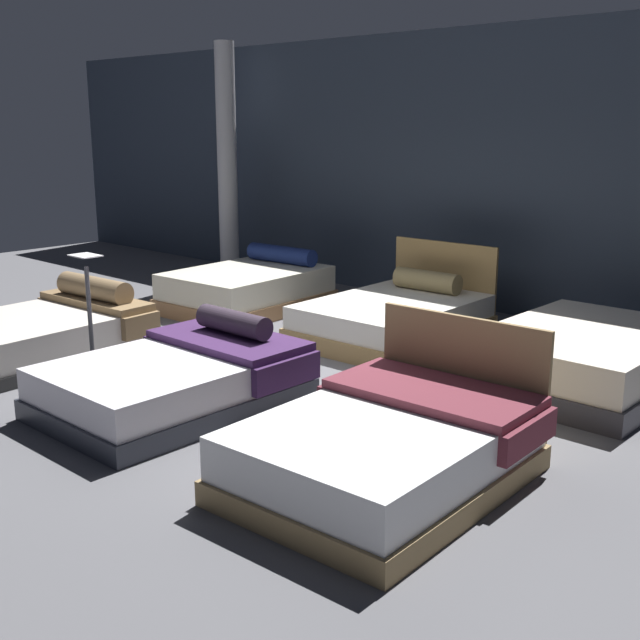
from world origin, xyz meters
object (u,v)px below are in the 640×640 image
at_px(bed_1, 178,379).
at_px(price_sign, 91,333).
at_px(bed_3, 248,289).
at_px(bed_2, 389,447).
at_px(support_pillar, 227,164).
at_px(bed_5, 586,358).
at_px(bed_4, 396,317).
at_px(bed_0, 46,332).

xyz_separation_m(bed_1, price_sign, (-1.09, -0.14, 0.23)).
distance_m(bed_1, bed_3, 3.64).
relative_size(bed_2, support_pillar, 0.59).
bearing_deg(bed_5, support_pillar, 169.23).
bearing_deg(support_pillar, bed_2, -33.03).
bearing_deg(bed_1, bed_2, 1.13).
distance_m(bed_5, support_pillar, 6.60).
distance_m(bed_4, bed_5, 2.28).
bearing_deg(bed_2, bed_1, 178.69).
relative_size(bed_0, bed_2, 0.97).
bearing_deg(bed_2, bed_3, 145.41).
relative_size(bed_0, support_pillar, 0.57).
bearing_deg(bed_2, bed_5, 85.93).
bearing_deg(bed_0, support_pillar, 110.19).
height_order(bed_5, support_pillar, support_pillar).
relative_size(bed_2, bed_4, 0.96).
bearing_deg(support_pillar, bed_4, -15.13).
bearing_deg(bed_2, support_pillar, 144.63).
distance_m(bed_2, bed_5, 2.83).
distance_m(bed_0, bed_3, 2.84).
height_order(price_sign, support_pillar, support_pillar).
bearing_deg(bed_0, bed_5, 28.71).
bearing_deg(price_sign, support_pillar, 124.60).
height_order(bed_0, bed_1, bed_0).
relative_size(bed_0, bed_5, 0.94).
bearing_deg(support_pillar, bed_5, -10.95).
relative_size(bed_0, bed_3, 0.97).
height_order(bed_0, bed_4, bed_4).
distance_m(bed_0, bed_2, 4.46).
height_order(bed_2, bed_3, bed_2).
bearing_deg(bed_5, bed_1, -128.56).
bearing_deg(bed_3, bed_5, -3.17).
distance_m(bed_4, support_pillar, 4.45).
distance_m(bed_0, bed_4, 3.74).
bearing_deg(bed_1, bed_3, 128.32).
bearing_deg(bed_4, support_pillar, 163.40).
distance_m(bed_3, bed_4, 2.28).
bearing_deg(bed_5, bed_0, -147.77).
height_order(bed_1, bed_2, bed_2).
height_order(bed_0, price_sign, price_sign).
bearing_deg(bed_3, bed_0, -93.10).
bearing_deg(price_sign, bed_2, 3.11).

